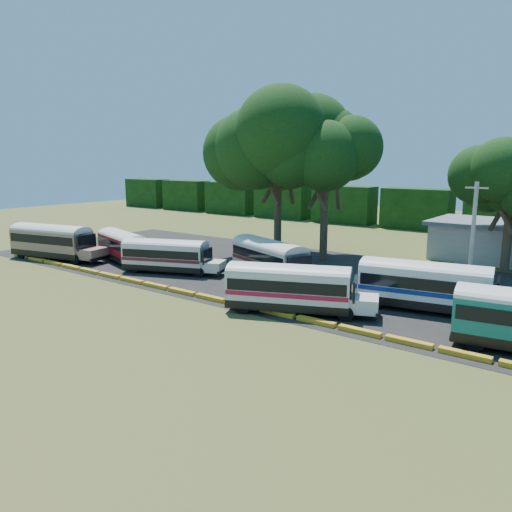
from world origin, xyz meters
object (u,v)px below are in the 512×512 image
Objects in this scene: bus_beige at (53,239)px; bus_white_red at (292,286)px; bus_red at (123,245)px; bus_cream_west at (167,254)px; tree_west at (278,139)px.

bus_beige reaches higher than bus_white_red.
bus_red is 7.12m from bus_cream_west.
bus_white_red reaches higher than bus_red.
bus_white_red is at bearing -13.06° from bus_beige.
bus_cream_west is at bearing -103.76° from tree_west.
bus_cream_west is (14.15, 2.76, -0.33)m from bus_beige.
bus_cream_west is at bearing -1.07° from bus_beige.
bus_cream_west is at bearing 12.25° from bus_red.
bus_red is (7.06, 3.36, -0.28)m from bus_beige.
bus_white_red reaches higher than bus_cream_west.
bus_beige is at bearing 169.20° from bus_cream_west.
tree_west is at bearing 67.43° from bus_red.
tree_west is (10.27, 12.38, 10.54)m from bus_red.
tree_west is at bearing 30.15° from bus_beige.
tree_west is at bearing 104.39° from bus_white_red.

